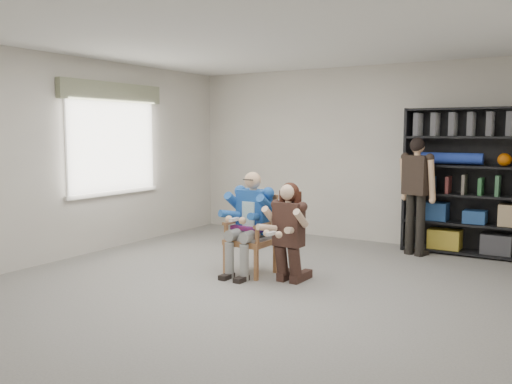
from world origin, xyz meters
The scene contains 8 objects.
room_shell centered at (0.00, 0.00, 1.40)m, with size 6.00×7.00×2.80m, color beige, non-canonical shape.
floor centered at (0.00, 0.00, 0.00)m, with size 6.00×7.00×0.01m, color slate.
window_left centered at (-2.95, 1.00, 1.63)m, with size 0.16×2.00×1.75m, color white, non-canonical shape.
armchair centered at (-0.38, 0.76, 0.49)m, with size 0.57×0.55×0.99m, color olive, non-canonical shape.
seated_man centered at (-0.38, 0.76, 0.64)m, with size 0.55×0.77×1.28m, color navy, non-canonical shape.
kneeling_woman centered at (0.20, 0.64, 0.59)m, with size 0.49×0.79×1.17m, color #37221B, non-canonical shape.
bookshelf centered at (1.70, 3.28, 1.05)m, with size 1.80×0.38×2.10m, color black, non-canonical shape.
standing_man centered at (1.07, 2.87, 0.84)m, with size 0.52×0.29×1.68m, color black, non-canonical shape.
Camera 1 is at (3.12, -4.81, 1.75)m, focal length 38.00 mm.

